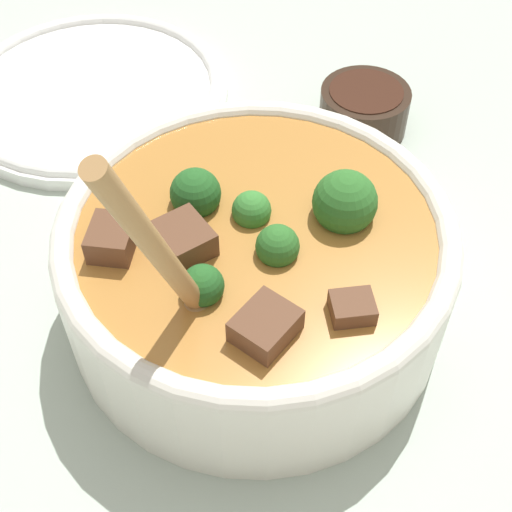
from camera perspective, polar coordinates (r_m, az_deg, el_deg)
The scene contains 4 objects.
ground_plane at distance 0.51m, azimuth 0.00°, elevation -4.10°, with size 4.00×4.00×0.00m, color #ADBCAD.
stew_bowl at distance 0.47m, azimuth -0.01°, elevation -0.49°, with size 0.26×0.26×0.23m.
condiment_bowl at distance 0.65m, azimuth 8.64°, elevation 11.66°, with size 0.08×0.08×0.04m.
empty_plate at distance 0.70m, azimuth -12.95°, elevation 12.76°, with size 0.25×0.25×0.02m.
Camera 1 is at (-0.26, -0.16, 0.41)m, focal length 50.00 mm.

